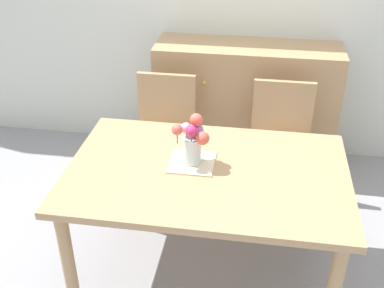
# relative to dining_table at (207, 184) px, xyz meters

# --- Properties ---
(ground_plane) EXTENTS (12.00, 12.00, 0.00)m
(ground_plane) POSITION_rel_dining_table_xyz_m (0.00, 0.00, -0.66)
(ground_plane) COLOR #939399
(dining_table) EXTENTS (1.50, 0.98, 0.76)m
(dining_table) POSITION_rel_dining_table_xyz_m (0.00, 0.00, 0.00)
(dining_table) COLOR tan
(dining_table) RESTS_ON ground_plane
(chair_left) EXTENTS (0.42, 0.42, 0.90)m
(chair_left) POSITION_rel_dining_table_xyz_m (-0.41, 0.83, -0.15)
(chair_left) COLOR tan
(chair_left) RESTS_ON ground_plane
(chair_right) EXTENTS (0.42, 0.42, 0.90)m
(chair_right) POSITION_rel_dining_table_xyz_m (0.41, 0.83, -0.15)
(chair_right) COLOR tan
(chair_right) RESTS_ON ground_plane
(dresser) EXTENTS (1.40, 0.47, 1.00)m
(dresser) POSITION_rel_dining_table_xyz_m (0.14, 1.33, -0.16)
(dresser) COLOR tan
(dresser) RESTS_ON ground_plane
(placemat) EXTENTS (0.25, 0.25, 0.01)m
(placemat) POSITION_rel_dining_table_xyz_m (-0.09, 0.05, 0.10)
(placemat) COLOR beige
(placemat) RESTS_ON dining_table
(flower_vase) EXTENTS (0.20, 0.16, 0.28)m
(flower_vase) POSITION_rel_dining_table_xyz_m (-0.08, 0.05, 0.24)
(flower_vase) COLOR silver
(flower_vase) RESTS_ON placemat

